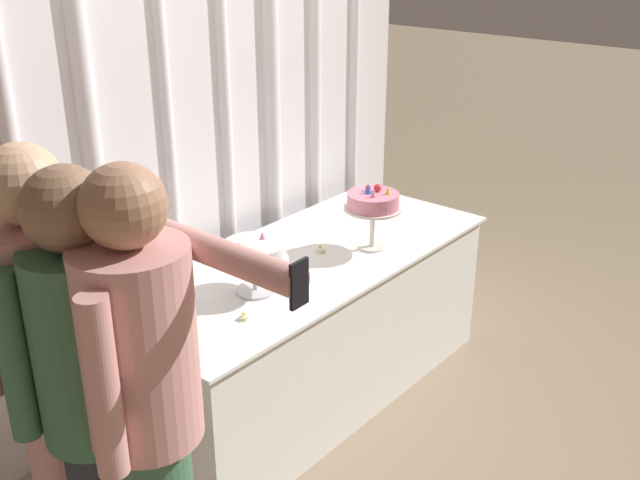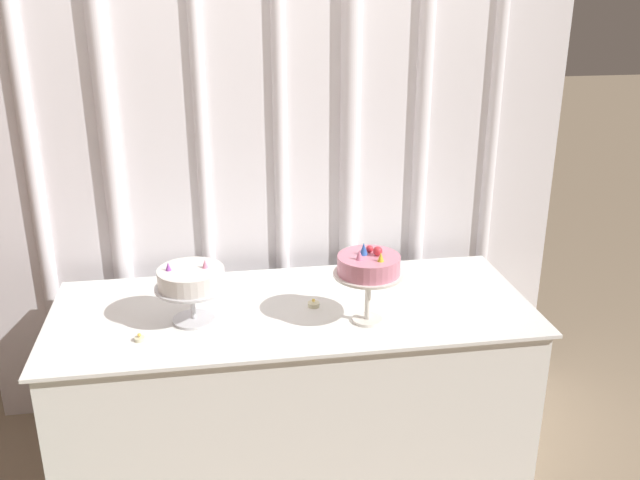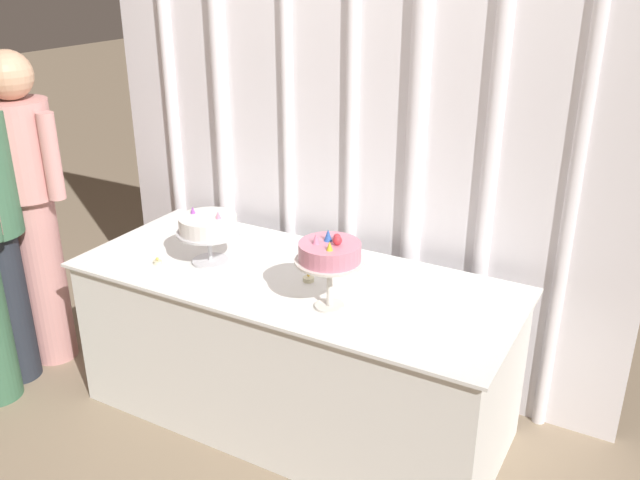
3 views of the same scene
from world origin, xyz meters
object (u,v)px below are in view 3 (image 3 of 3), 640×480
cake_display_nearleft (208,227)px  tealight_near_left (308,279)px  tealight_far_left (158,262)px  guest_man_pink_jacket (29,199)px  cake_display_nearright (330,255)px  cake_table (294,348)px

cake_display_nearleft → tealight_near_left: 0.53m
cake_display_nearleft → tealight_far_left: 0.29m
tealight_near_left → guest_man_pink_jacket: guest_man_pink_jacket is taller
cake_display_nearleft → guest_man_pink_jacket: bearing=-172.9°
guest_man_pink_jacket → cake_display_nearright: bearing=0.5°
cake_display_nearright → tealight_far_left: 0.92m
cake_table → guest_man_pink_jacket: size_ratio=1.21×
cake_display_nearright → cake_table: bearing=147.7°
cake_display_nearleft → cake_display_nearright: 0.70m
cake_display_nearleft → tealight_far_left: size_ratio=7.43×
tealight_far_left → guest_man_pink_jacket: 0.85m
cake_display_nearleft → tealight_far_left: cake_display_nearleft is taller
cake_display_nearleft → tealight_near_left: size_ratio=5.89×
cake_display_nearright → cake_display_nearleft: bearing=170.5°
guest_man_pink_jacket → tealight_far_left: bearing=-0.2°
cake_table → tealight_far_left: bearing=-162.3°
cake_display_nearleft → cake_display_nearright: cake_display_nearright is taller
cake_display_nearleft → guest_man_pink_jacket: size_ratio=0.18×
cake_table → cake_display_nearright: 0.70m
cake_table → tealight_near_left: size_ratio=40.42×
cake_table → cake_display_nearright: (0.28, -0.18, 0.61)m
guest_man_pink_jacket → cake_table: bearing=7.6°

